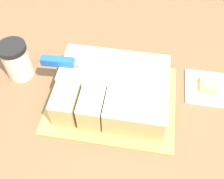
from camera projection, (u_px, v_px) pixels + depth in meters
name	position (u px, v px, depth m)	size (l,w,h in m)	color
countertop	(103.00, 157.00, 1.13)	(1.40, 1.10, 0.91)	brown
cake_board	(112.00, 99.00, 0.75)	(0.36, 0.29, 0.01)	gold
cake	(113.00, 89.00, 0.72)	(0.30, 0.23, 0.09)	tan
knife	(68.00, 63.00, 0.71)	(0.27, 0.03, 0.02)	silver
coffee_cup	(17.00, 60.00, 0.77)	(0.08, 0.08, 0.12)	beige
paper_napkin	(207.00, 88.00, 0.78)	(0.13, 0.13, 0.01)	white
brownie	(208.00, 85.00, 0.77)	(0.05, 0.05, 0.02)	tan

